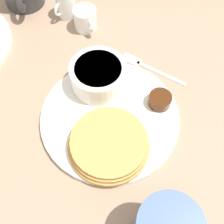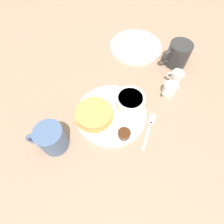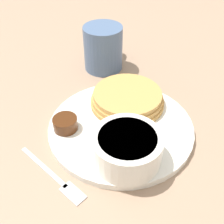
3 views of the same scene
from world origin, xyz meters
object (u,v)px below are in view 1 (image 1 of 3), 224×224
(plate, at_px, (110,117))
(creamer_pitcher_near, at_px, (85,19))
(creamer_pitcher_far, at_px, (66,4))
(bowl, at_px, (98,75))
(fork, at_px, (146,66))

(plate, height_order, creamer_pitcher_near, creamer_pitcher_near)
(plate, bearing_deg, creamer_pitcher_far, -76.80)
(creamer_pitcher_far, bearing_deg, bowl, 104.38)
(plate, height_order, creamer_pitcher_far, creamer_pitcher_far)
(bowl, distance_m, creamer_pitcher_near, 0.17)
(creamer_pitcher_near, bearing_deg, fork, 131.96)
(creamer_pitcher_near, height_order, creamer_pitcher_far, creamer_pitcher_far)
(bowl, height_order, fork, bowl)
(bowl, bearing_deg, creamer_pitcher_near, -85.29)
(bowl, xyz_separation_m, fork, (-0.10, -0.04, -0.04))
(creamer_pitcher_near, distance_m, fork, 0.17)
(plate, relative_size, fork, 2.09)
(plate, distance_m, fork, 0.15)
(creamer_pitcher_far, xyz_separation_m, fork, (-0.16, 0.18, -0.03))
(creamer_pitcher_far, distance_m, fork, 0.24)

